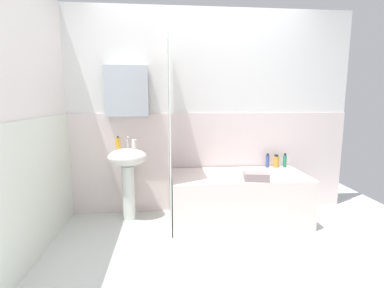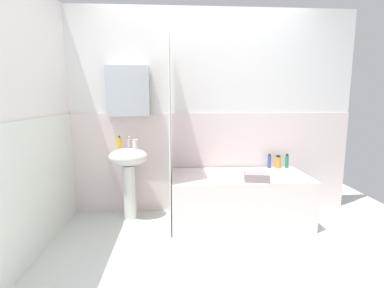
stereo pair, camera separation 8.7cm
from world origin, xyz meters
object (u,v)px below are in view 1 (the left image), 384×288
at_px(bathtub, 238,198).
at_px(shampoo_bottle, 276,161).
at_px(sink, 128,168).
at_px(body_wash_bottle, 267,161).
at_px(conditioner_bottle, 285,161).
at_px(towel_folded, 256,176).
at_px(soap_dispenser, 118,143).
at_px(toothbrush_cup, 134,144).

height_order(bathtub, shampoo_bottle, shampoo_bottle).
bearing_deg(sink, body_wash_bottle, 4.36).
distance_m(conditioner_bottle, shampoo_bottle, 0.11).
bearing_deg(body_wash_bottle, sink, -175.64).
relative_size(shampoo_bottle, body_wash_bottle, 0.92).
xyz_separation_m(shampoo_bottle, towel_folded, (-0.41, -0.51, -0.03)).
distance_m(soap_dispenser, towel_folded, 1.54).
bearing_deg(towel_folded, sink, 163.88).
bearing_deg(conditioner_bottle, towel_folded, -135.86).
distance_m(bathtub, body_wash_bottle, 0.62).
height_order(body_wash_bottle, towel_folded, body_wash_bottle).
relative_size(sink, soap_dispenser, 5.91).
distance_m(shampoo_bottle, body_wash_bottle, 0.11).
bearing_deg(shampoo_bottle, toothbrush_cup, -177.04).
bearing_deg(body_wash_bottle, bathtub, -146.24).
relative_size(soap_dispenser, shampoo_bottle, 0.88).
height_order(bathtub, conditioner_bottle, conditioner_bottle).
relative_size(toothbrush_cup, bathtub, 0.06).
relative_size(toothbrush_cup, conditioner_bottle, 0.55).
distance_m(toothbrush_cup, towel_folded, 1.37).
bearing_deg(conditioner_bottle, body_wash_bottle, 177.46).
relative_size(body_wash_bottle, towel_folded, 0.70).
xyz_separation_m(soap_dispenser, conditioner_bottle, (1.97, 0.09, -0.26)).
height_order(sink, bathtub, sink).
height_order(toothbrush_cup, body_wash_bottle, toothbrush_cup).
relative_size(conditioner_bottle, body_wash_bottle, 1.00).
height_order(conditioner_bottle, towel_folded, conditioner_bottle).
height_order(sink, body_wash_bottle, sink).
xyz_separation_m(sink, conditioner_bottle, (1.87, 0.12, 0.02)).
xyz_separation_m(sink, soap_dispenser, (-0.10, 0.03, 0.28)).
height_order(toothbrush_cup, conditioner_bottle, toothbrush_cup).
bearing_deg(towel_folded, soap_dispenser, 163.94).
distance_m(toothbrush_cup, conditioner_bottle, 1.81).
relative_size(soap_dispenser, toothbrush_cup, 1.48).
relative_size(sink, shampoo_bottle, 5.23).
bearing_deg(bathtub, sink, 172.55).
bearing_deg(shampoo_bottle, soap_dispenser, -177.23).
bearing_deg(body_wash_bottle, toothbrush_cup, -176.52).
bearing_deg(towel_folded, toothbrush_cup, 161.69).
relative_size(shampoo_bottle, towel_folded, 0.64).
xyz_separation_m(soap_dispenser, shampoo_bottle, (1.86, 0.09, -0.27)).
bearing_deg(toothbrush_cup, bathtub, -9.43).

